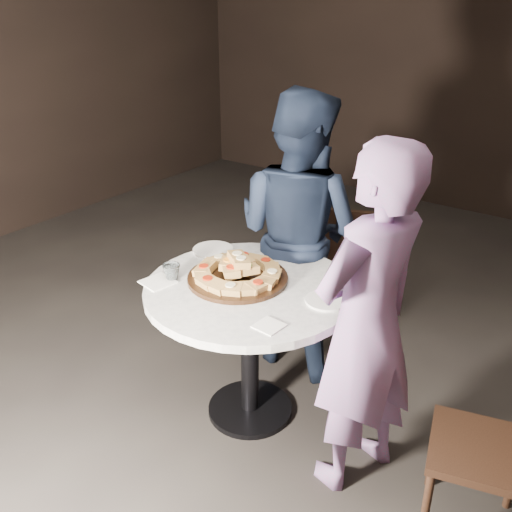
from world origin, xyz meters
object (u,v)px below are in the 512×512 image
at_px(table, 250,311).
at_px(focaccia_pile, 238,270).
at_px(serving_board, 238,278).
at_px(water_glass, 172,272).
at_px(diner_navy, 298,233).
at_px(diner_teal, 366,325).
at_px(chair_right, 507,444).
at_px(chair_far, 338,257).

xyz_separation_m(table, focaccia_pile, (-0.08, 0.01, 0.18)).
relative_size(serving_board, water_glass, 5.66).
xyz_separation_m(serving_board, water_glass, (-0.25, -0.17, 0.03)).
height_order(focaccia_pile, diner_navy, diner_navy).
bearing_deg(diner_navy, serving_board, 93.93).
bearing_deg(diner_teal, serving_board, -77.81).
bearing_deg(chair_right, focaccia_pile, -106.26).
relative_size(table, focaccia_pile, 2.75).
relative_size(focaccia_pile, diner_navy, 0.27).
xyz_separation_m(serving_board, diner_teal, (0.67, -0.05, 0.02)).
bearing_deg(focaccia_pile, chair_right, -1.30).
relative_size(water_glass, diner_navy, 0.05).
xyz_separation_m(chair_right, diner_navy, (-1.27, 0.57, 0.31)).
height_order(table, diner_navy, diner_navy).
distance_m(focaccia_pile, diner_teal, 0.67).
xyz_separation_m(table, diner_navy, (-0.10, 0.56, 0.17)).
relative_size(serving_board, chair_far, 0.57).
relative_size(diner_navy, diner_teal, 1.02).
distance_m(diner_navy, diner_teal, 0.91).
height_order(focaccia_pile, chair_right, focaccia_pile).
bearing_deg(serving_board, focaccia_pile, 60.58).
relative_size(chair_right, diner_teal, 0.52).
bearing_deg(serving_board, table, -10.09).
xyz_separation_m(water_glass, chair_far, (0.26, 1.14, -0.29)).
xyz_separation_m(focaccia_pile, chair_far, (0.01, 0.97, -0.30)).
xyz_separation_m(serving_board, chair_far, (0.01, 0.97, -0.26)).
bearing_deg(diner_teal, diner_navy, -114.24).
bearing_deg(diner_navy, table, 101.76).
height_order(focaccia_pile, chair_far, focaccia_pile).
distance_m(serving_board, chair_right, 1.28).
bearing_deg(chair_right, serving_board, -106.23).
height_order(table, water_glass, water_glass).
distance_m(serving_board, chair_far, 1.01).
distance_m(table, water_glass, 0.40).
bearing_deg(chair_right, diner_navy, -129.23).
xyz_separation_m(chair_far, diner_teal, (0.66, -1.02, 0.28)).
relative_size(water_glass, chair_right, 0.10).
bearing_deg(focaccia_pile, chair_far, 89.43).
xyz_separation_m(focaccia_pile, chair_right, (1.25, -0.03, -0.32)).
height_order(water_glass, diner_teal, diner_teal).
bearing_deg(water_glass, chair_right, 5.59).
bearing_deg(serving_board, diner_teal, -4.14).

